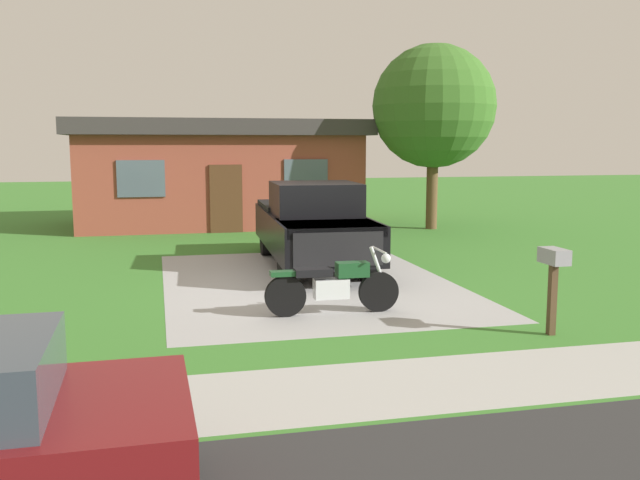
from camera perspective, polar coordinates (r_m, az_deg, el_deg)
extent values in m
plane|color=#3A782B|center=(13.72, -1.04, -3.52)|extent=(80.00, 80.00, 0.00)
cube|color=#A0A0A0|center=(13.72, -1.04, -3.51)|extent=(5.59, 7.81, 0.01)
cube|color=#A8A8A3|center=(8.16, 8.16, -11.67)|extent=(36.00, 1.80, 0.01)
cylinder|color=black|center=(11.36, 4.87, -4.28)|extent=(0.66, 0.13, 0.66)
cylinder|color=black|center=(11.00, -2.88, -4.67)|extent=(0.66, 0.13, 0.66)
cube|color=silver|center=(11.13, 0.93, -4.04)|extent=(0.56, 0.27, 0.32)
cube|color=#194723|center=(11.15, 2.68, -2.44)|extent=(0.52, 0.27, 0.24)
cube|color=black|center=(11.01, -0.58, -2.68)|extent=(0.60, 0.29, 0.12)
cube|color=#194723|center=(10.92, -2.90, -2.77)|extent=(0.48, 0.20, 0.08)
cylinder|color=silver|center=(11.28, 4.89, -2.44)|extent=(0.33, 0.06, 0.77)
cylinder|color=silver|center=(11.23, 4.91, -0.84)|extent=(0.05, 0.70, 0.04)
sphere|color=silver|center=(11.29, 5.48, -1.52)|extent=(0.16, 0.16, 0.16)
cylinder|color=black|center=(13.93, 3.95, -1.61)|extent=(0.34, 0.85, 0.84)
cylinder|color=black|center=(13.61, -2.75, -1.83)|extent=(0.34, 0.85, 0.84)
cylinder|color=black|center=(17.30, 1.03, 0.28)|extent=(0.34, 0.85, 0.84)
cylinder|color=black|center=(17.04, -4.38, 0.14)|extent=(0.34, 0.85, 0.84)
cube|color=black|center=(15.44, -0.67, 0.77)|extent=(2.25, 5.69, 0.80)
cube|color=black|center=(13.60, 0.69, 1.07)|extent=(1.99, 1.99, 0.20)
cube|color=black|center=(14.97, -0.41, 3.43)|extent=(1.89, 1.98, 0.70)
cube|color=#3F4C56|center=(14.19, 0.17, 2.78)|extent=(1.71, 0.24, 0.60)
cube|color=black|center=(16.93, -1.59, 2.26)|extent=(2.01, 2.48, 0.50)
cube|color=black|center=(12.74, 1.51, -0.77)|extent=(1.70, 0.18, 0.64)
cylinder|color=black|center=(6.33, -19.45, -14.91)|extent=(0.64, 0.23, 0.64)
cube|color=#4C3823|center=(10.45, 18.66, -4.52)|extent=(0.10, 0.10, 1.10)
cube|color=gray|center=(10.34, 18.80, -1.27)|extent=(0.26, 0.48, 0.22)
cylinder|color=brown|center=(22.51, 9.24, 4.15)|extent=(0.36, 0.36, 2.55)
sphere|color=#386724|center=(22.49, 9.40, 10.87)|extent=(3.89, 3.89, 3.89)
cube|color=brown|center=(23.94, -8.39, 4.93)|extent=(9.00, 5.00, 3.00)
cube|color=#383333|center=(23.91, -8.47, 9.12)|extent=(9.60, 5.60, 0.50)
cube|color=#4C2D19|center=(21.45, -7.77, 3.40)|extent=(1.00, 0.08, 2.10)
cube|color=#4C5966|center=(21.32, -14.59, 4.94)|extent=(1.40, 0.06, 1.10)
cube|color=#4C5966|center=(21.80, -1.17, 5.25)|extent=(1.40, 0.06, 1.10)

